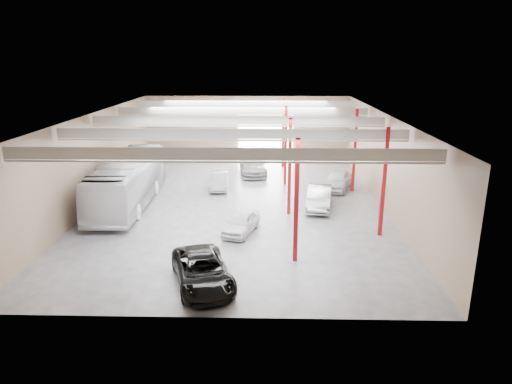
{
  "coord_description": "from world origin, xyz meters",
  "views": [
    {
      "loc": [
        2.19,
        -33.7,
        11.11
      ],
      "look_at": [
        1.44,
        -3.88,
        2.2
      ],
      "focal_mm": 32.0,
      "sensor_mm": 36.0,
      "label": 1
    }
  ],
  "objects_px": {
    "car_row_a": "(241,223)",
    "car_right_near": "(319,197)",
    "coach_bus": "(129,181)",
    "black_sedan": "(203,271)",
    "car_right_far": "(338,180)",
    "car_row_c": "(253,165)",
    "car_row_b": "(219,181)"
  },
  "relations": [
    {
      "from": "coach_bus",
      "to": "car_row_a",
      "type": "height_order",
      "value": "coach_bus"
    },
    {
      "from": "black_sedan",
      "to": "car_row_c",
      "type": "xyz_separation_m",
      "value": [
        1.8,
        22.7,
        0.08
      ]
    },
    {
      "from": "coach_bus",
      "to": "black_sedan",
      "type": "relative_size",
      "value": 2.4
    },
    {
      "from": "car_row_a",
      "to": "car_right_near",
      "type": "relative_size",
      "value": 0.79
    },
    {
      "from": "black_sedan",
      "to": "car_row_a",
      "type": "height_order",
      "value": "black_sedan"
    },
    {
      "from": "black_sedan",
      "to": "car_row_b",
      "type": "height_order",
      "value": "black_sedan"
    },
    {
      "from": "car_row_c",
      "to": "car_right_far",
      "type": "bearing_deg",
      "value": -40.78
    },
    {
      "from": "car_row_c",
      "to": "car_row_a",
      "type": "bearing_deg",
      "value": -97.44
    },
    {
      "from": "black_sedan",
      "to": "car_row_a",
      "type": "xyz_separation_m",
      "value": [
        1.55,
        7.17,
        -0.11
      ]
    },
    {
      "from": "car_row_a",
      "to": "car_right_far",
      "type": "distance_m",
      "value": 12.99
    },
    {
      "from": "car_row_b",
      "to": "car_row_c",
      "type": "relative_size",
      "value": 0.73
    },
    {
      "from": "car_row_c",
      "to": "car_right_near",
      "type": "height_order",
      "value": "car_row_c"
    },
    {
      "from": "coach_bus",
      "to": "car_right_far",
      "type": "bearing_deg",
      "value": 13.71
    },
    {
      "from": "car_row_a",
      "to": "car_row_c",
      "type": "xyz_separation_m",
      "value": [
        0.25,
        15.53,
        0.19
      ]
    },
    {
      "from": "car_right_near",
      "to": "car_row_a",
      "type": "bearing_deg",
      "value": -128.31
    },
    {
      "from": "car_row_b",
      "to": "car_row_a",
      "type": "bearing_deg",
      "value": -79.2
    },
    {
      "from": "car_row_b",
      "to": "car_right_far",
      "type": "xyz_separation_m",
      "value": [
        10.3,
        0.08,
        0.1
      ]
    },
    {
      "from": "car_row_a",
      "to": "car_right_far",
      "type": "height_order",
      "value": "car_right_far"
    },
    {
      "from": "car_row_b",
      "to": "car_right_near",
      "type": "xyz_separation_m",
      "value": [
        8.15,
        -5.12,
        0.11
      ]
    },
    {
      "from": "black_sedan",
      "to": "car_row_c",
      "type": "height_order",
      "value": "car_row_c"
    },
    {
      "from": "car_row_a",
      "to": "car_row_c",
      "type": "distance_m",
      "value": 15.53
    },
    {
      "from": "car_row_c",
      "to": "coach_bus",
      "type": "bearing_deg",
      "value": -140.08
    },
    {
      "from": "black_sedan",
      "to": "car_right_far",
      "type": "height_order",
      "value": "car_right_far"
    },
    {
      "from": "black_sedan",
      "to": "car_row_a",
      "type": "bearing_deg",
      "value": 60.05
    },
    {
      "from": "coach_bus",
      "to": "car_row_b",
      "type": "height_order",
      "value": "coach_bus"
    },
    {
      "from": "coach_bus",
      "to": "car_right_far",
      "type": "xyz_separation_m",
      "value": [
        16.77,
        4.6,
        -1.06
      ]
    },
    {
      "from": "car_row_a",
      "to": "car_row_c",
      "type": "relative_size",
      "value": 0.67
    },
    {
      "from": "black_sedan",
      "to": "car_right_far",
      "type": "xyz_separation_m",
      "value": [
        9.32,
        17.58,
        0.04
      ]
    },
    {
      "from": "coach_bus",
      "to": "black_sedan",
      "type": "bearing_deg",
      "value": -61.77
    },
    {
      "from": "car_row_a",
      "to": "car_right_far",
      "type": "xyz_separation_m",
      "value": [
        7.77,
        10.4,
        0.14
      ]
    },
    {
      "from": "car_row_a",
      "to": "car_row_b",
      "type": "relative_size",
      "value": 0.91
    },
    {
      "from": "car_right_far",
      "to": "car_row_b",
      "type": "bearing_deg",
      "value": -160.67
    }
  ]
}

